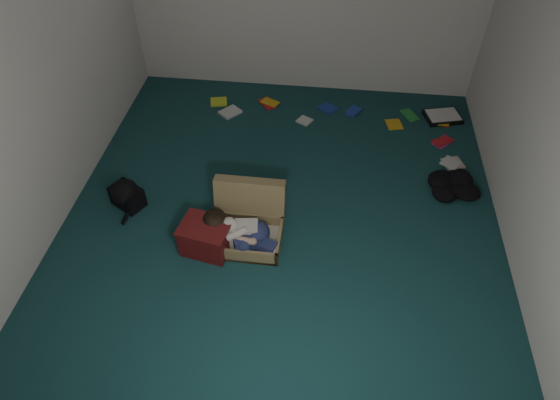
# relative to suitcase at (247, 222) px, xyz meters

# --- Properties ---
(floor) EXTENTS (4.50, 4.50, 0.00)m
(floor) POSITION_rel_suitcase_xyz_m (0.28, 0.25, -0.14)
(floor) COLOR #153B3E
(floor) RESTS_ON ground
(wall_front) EXTENTS (4.50, 0.00, 4.50)m
(wall_front) POSITION_rel_suitcase_xyz_m (0.28, -2.00, 1.16)
(wall_front) COLOR silver
(wall_front) RESTS_ON ground
(wall_left) EXTENTS (0.00, 4.50, 4.50)m
(wall_left) POSITION_rel_suitcase_xyz_m (-1.72, 0.25, 1.16)
(wall_left) COLOR silver
(wall_left) RESTS_ON ground
(wall_right) EXTENTS (0.00, 4.50, 4.50)m
(wall_right) POSITION_rel_suitcase_xyz_m (2.28, 0.25, 1.16)
(wall_right) COLOR silver
(wall_right) RESTS_ON ground
(suitcase) EXTENTS (0.64, 0.62, 0.47)m
(suitcase) POSITION_rel_suitcase_xyz_m (0.00, 0.00, 0.00)
(suitcase) COLOR #907C4F
(suitcase) RESTS_ON floor
(person) EXTENTS (0.69, 0.33, 0.29)m
(person) POSITION_rel_suitcase_xyz_m (-0.04, -0.16, 0.04)
(person) COLOR beige
(person) RESTS_ON suitcase
(maroon_bin) EXTENTS (0.47, 0.40, 0.29)m
(maroon_bin) POSITION_rel_suitcase_xyz_m (-0.32, -0.23, 0.01)
(maroon_bin) COLOR #541111
(maroon_bin) RESTS_ON floor
(backpack) EXTENTS (0.47, 0.44, 0.22)m
(backpack) POSITION_rel_suitcase_xyz_m (-1.19, 0.22, -0.03)
(backpack) COLOR black
(backpack) RESTS_ON floor
(clothing_pile) EXTENTS (0.45, 0.37, 0.14)m
(clothing_pile) POSITION_rel_suitcase_xyz_m (1.92, 0.78, -0.07)
(clothing_pile) COLOR black
(clothing_pile) RESTS_ON floor
(paper_tray) EXTENTS (0.46, 0.39, 0.06)m
(paper_tray) POSITION_rel_suitcase_xyz_m (1.95, 2.00, -0.11)
(paper_tray) COLOR black
(paper_tray) RESTS_ON floor
(book_scatter) EXTENTS (2.86, 1.38, 0.02)m
(book_scatter) POSITION_rel_suitcase_xyz_m (0.94, 1.75, -0.13)
(book_scatter) COLOR #CFEA29
(book_scatter) RESTS_ON floor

